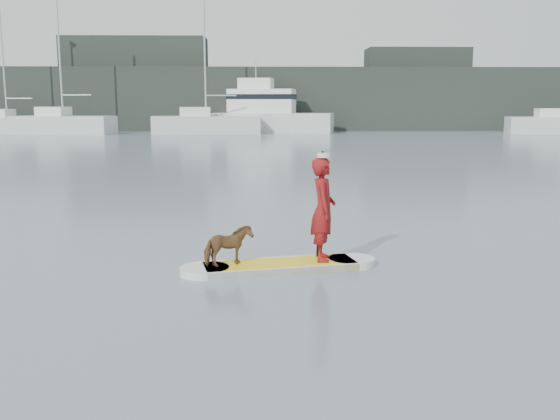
{
  "coord_description": "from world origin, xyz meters",
  "views": [
    {
      "loc": [
        2.66,
        -9.51,
        2.74
      ],
      "look_at": [
        2.92,
        0.49,
        1.0
      ],
      "focal_mm": 40.0,
      "sensor_mm": 36.0,
      "label": 1
    }
  ],
  "objects_px": {
    "dog": "(228,246)",
    "paddler": "(323,209)",
    "sailboat_b": "(7,123)",
    "sailboat_c": "(63,123)",
    "paddleboard": "(280,266)",
    "sailboat_d": "(205,123)",
    "motor_yacht_a": "(268,112)"
  },
  "relations": [
    {
      "from": "sailboat_c",
      "to": "dog",
      "type": "bearing_deg",
      "value": -59.16
    },
    {
      "from": "sailboat_c",
      "to": "sailboat_d",
      "type": "distance_m",
      "value": 12.25
    },
    {
      "from": "sailboat_d",
      "to": "sailboat_b",
      "type": "bearing_deg",
      "value": 171.28
    },
    {
      "from": "paddleboard",
      "to": "sailboat_b",
      "type": "bearing_deg",
      "value": 104.4
    },
    {
      "from": "sailboat_c",
      "to": "motor_yacht_a",
      "type": "height_order",
      "value": "sailboat_c"
    },
    {
      "from": "paddler",
      "to": "dog",
      "type": "relative_size",
      "value": 2.22
    },
    {
      "from": "sailboat_c",
      "to": "paddleboard",
      "type": "bearing_deg",
      "value": -58.14
    },
    {
      "from": "sailboat_b",
      "to": "sailboat_c",
      "type": "height_order",
      "value": "sailboat_b"
    },
    {
      "from": "dog",
      "to": "motor_yacht_a",
      "type": "bearing_deg",
      "value": -29.74
    },
    {
      "from": "sailboat_c",
      "to": "sailboat_d",
      "type": "height_order",
      "value": "sailboat_d"
    },
    {
      "from": "dog",
      "to": "sailboat_d",
      "type": "xyz_separation_m",
      "value": [
        -4.5,
        44.88,
        0.53
      ]
    },
    {
      "from": "dog",
      "to": "sailboat_d",
      "type": "height_order",
      "value": "sailboat_d"
    },
    {
      "from": "motor_yacht_a",
      "to": "dog",
      "type": "bearing_deg",
      "value": -79.27
    },
    {
      "from": "paddleboard",
      "to": "sailboat_d",
      "type": "bearing_deg",
      "value": 84.69
    },
    {
      "from": "paddler",
      "to": "sailboat_d",
      "type": "height_order",
      "value": "sailboat_d"
    },
    {
      "from": "dog",
      "to": "sailboat_d",
      "type": "relative_size",
      "value": 0.06
    },
    {
      "from": "paddler",
      "to": "motor_yacht_a",
      "type": "bearing_deg",
      "value": 3.95
    },
    {
      "from": "dog",
      "to": "motor_yacht_a",
      "type": "relative_size",
      "value": 0.07
    },
    {
      "from": "sailboat_b",
      "to": "sailboat_d",
      "type": "xyz_separation_m",
      "value": [
        17.43,
        -0.94,
        0.07
      ]
    },
    {
      "from": "paddleboard",
      "to": "dog",
      "type": "bearing_deg",
      "value": 180.0
    },
    {
      "from": "sailboat_b",
      "to": "sailboat_d",
      "type": "distance_m",
      "value": 17.45
    },
    {
      "from": "dog",
      "to": "paddler",
      "type": "bearing_deg",
      "value": -106.42
    },
    {
      "from": "sailboat_b",
      "to": "motor_yacht_a",
      "type": "distance_m",
      "value": 22.99
    },
    {
      "from": "paddleboard",
      "to": "sailboat_c",
      "type": "xyz_separation_m",
      "value": [
        -17.59,
        44.62,
        0.86
      ]
    },
    {
      "from": "paddleboard",
      "to": "sailboat_d",
      "type": "height_order",
      "value": "sailboat_d"
    },
    {
      "from": "sailboat_d",
      "to": "motor_yacht_a",
      "type": "bearing_deg",
      "value": 19.2
    },
    {
      "from": "paddleboard",
      "to": "dog",
      "type": "distance_m",
      "value": 0.95
    },
    {
      "from": "dog",
      "to": "sailboat_b",
      "type": "xyz_separation_m",
      "value": [
        -21.93,
        45.82,
        0.45
      ]
    },
    {
      "from": "sailboat_c",
      "to": "motor_yacht_a",
      "type": "relative_size",
      "value": 1.11
    },
    {
      "from": "sailboat_b",
      "to": "paddler",
      "type": "bearing_deg",
      "value": -54.35
    },
    {
      "from": "paddler",
      "to": "sailboat_c",
      "type": "distance_m",
      "value": 48.09
    },
    {
      "from": "sailboat_b",
      "to": "sailboat_d",
      "type": "height_order",
      "value": "sailboat_d"
    }
  ]
}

